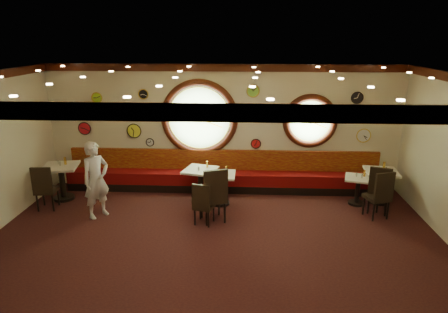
% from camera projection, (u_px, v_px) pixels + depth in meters
% --- Properties ---
extents(floor, '(9.00, 6.00, 0.00)m').
position_uv_depth(floor, '(215.00, 241.00, 7.81)').
color(floor, black).
rests_on(floor, ground).
extents(ceiling, '(9.00, 6.00, 0.02)m').
position_uv_depth(ceiling, '(213.00, 76.00, 6.88)').
color(ceiling, gold).
rests_on(ceiling, wall_back).
extents(wall_back, '(9.00, 0.02, 3.20)m').
position_uv_depth(wall_back, '(223.00, 128.00, 10.21)').
color(wall_back, beige).
rests_on(wall_back, floor).
extents(wall_front, '(9.00, 0.02, 3.20)m').
position_uv_depth(wall_front, '(194.00, 246.00, 4.48)').
color(wall_front, beige).
rests_on(wall_front, floor).
extents(molding_back, '(9.00, 0.10, 0.18)m').
position_uv_depth(molding_back, '(223.00, 68.00, 9.72)').
color(molding_back, '#351209').
rests_on(molding_back, wall_back).
extents(molding_front, '(9.00, 0.10, 0.18)m').
position_uv_depth(molding_front, '(191.00, 112.00, 4.08)').
color(molding_front, '#351209').
rests_on(molding_front, wall_back).
extents(banquette_base, '(8.00, 0.55, 0.20)m').
position_uv_depth(banquette_base, '(222.00, 186.00, 10.38)').
color(banquette_base, black).
rests_on(banquette_base, floor).
extents(banquette_seat, '(8.00, 0.55, 0.30)m').
position_uv_depth(banquette_seat, '(222.00, 177.00, 10.30)').
color(banquette_seat, '#590709').
rests_on(banquette_seat, banquette_base).
extents(banquette_back, '(8.00, 0.10, 0.55)m').
position_uv_depth(banquette_back, '(223.00, 160.00, 10.40)').
color(banquette_back, '#640907').
rests_on(banquette_back, wall_back).
extents(porthole_left_glass, '(1.66, 0.02, 1.66)m').
position_uv_depth(porthole_left_glass, '(199.00, 118.00, 10.16)').
color(porthole_left_glass, '#8BBA70').
rests_on(porthole_left_glass, wall_back).
extents(porthole_left_frame, '(1.98, 0.18, 1.98)m').
position_uv_depth(porthole_left_frame, '(199.00, 118.00, 10.15)').
color(porthole_left_frame, '#351209').
rests_on(porthole_left_frame, wall_back).
extents(porthole_left_ring, '(1.61, 0.03, 1.61)m').
position_uv_depth(porthole_left_ring, '(199.00, 118.00, 10.12)').
color(porthole_left_ring, gold).
rests_on(porthole_left_ring, wall_back).
extents(porthole_right_glass, '(1.10, 0.02, 1.10)m').
position_uv_depth(porthole_right_glass, '(310.00, 121.00, 10.04)').
color(porthole_right_glass, '#8BBA70').
rests_on(porthole_right_glass, wall_back).
extents(porthole_right_frame, '(1.38, 0.18, 1.38)m').
position_uv_depth(porthole_right_frame, '(310.00, 121.00, 10.02)').
color(porthole_right_frame, '#351209').
rests_on(porthole_right_frame, wall_back).
extents(porthole_right_ring, '(1.09, 0.03, 1.09)m').
position_uv_depth(porthole_right_ring, '(310.00, 121.00, 9.99)').
color(porthole_right_ring, gold).
rests_on(porthole_right_ring, wall_back).
extents(wall_clock_0, '(0.30, 0.03, 0.30)m').
position_uv_depth(wall_clock_0, '(253.00, 91.00, 9.86)').
color(wall_clock_0, '#7FC53D').
rests_on(wall_clock_0, wall_back).
extents(wall_clock_1, '(0.24, 0.03, 0.24)m').
position_uv_depth(wall_clock_1, '(143.00, 94.00, 10.02)').
color(wall_clock_1, black).
rests_on(wall_clock_1, wall_back).
extents(wall_clock_2, '(0.22, 0.03, 0.22)m').
position_uv_depth(wall_clock_2, '(276.00, 115.00, 10.00)').
color(wall_clock_2, '#EBC54E').
rests_on(wall_clock_2, wall_back).
extents(wall_clock_3, '(0.26, 0.03, 0.26)m').
position_uv_depth(wall_clock_3, '(97.00, 98.00, 10.11)').
color(wall_clock_3, '#7CB925').
rests_on(wall_clock_3, wall_back).
extents(wall_clock_4, '(0.36, 0.03, 0.36)m').
position_uv_depth(wall_clock_4, '(134.00, 131.00, 10.31)').
color(wall_clock_4, yellow).
rests_on(wall_clock_4, wall_back).
extents(wall_clock_5, '(0.34, 0.03, 0.34)m').
position_uv_depth(wall_clock_5, '(363.00, 136.00, 10.04)').
color(wall_clock_5, silver).
rests_on(wall_clock_5, wall_back).
extents(wall_clock_6, '(0.28, 0.03, 0.28)m').
position_uv_depth(wall_clock_6, '(357.00, 98.00, 9.77)').
color(wall_clock_6, black).
rests_on(wall_clock_6, wall_back).
extents(wall_clock_7, '(0.24, 0.03, 0.24)m').
position_uv_depth(wall_clock_7, '(256.00, 144.00, 10.24)').
color(wall_clock_7, red).
rests_on(wall_clock_7, wall_back).
extents(wall_clock_8, '(0.20, 0.03, 0.20)m').
position_uv_depth(wall_clock_8, '(150.00, 142.00, 10.38)').
color(wall_clock_8, silver).
rests_on(wall_clock_8, wall_back).
extents(wall_clock_9, '(0.32, 0.03, 0.32)m').
position_uv_depth(wall_clock_9, '(85.00, 128.00, 10.36)').
color(wall_clock_9, red).
rests_on(wall_clock_9, wall_back).
extents(table_a, '(0.92, 0.92, 0.87)m').
position_uv_depth(table_a, '(62.00, 178.00, 9.68)').
color(table_a, black).
rests_on(table_a, floor).
extents(table_b, '(0.90, 0.90, 0.80)m').
position_uv_depth(table_b, '(201.00, 181.00, 9.61)').
color(table_b, black).
rests_on(table_b, floor).
extents(table_c, '(0.71, 0.71, 0.76)m').
position_uv_depth(table_c, '(220.00, 185.00, 9.42)').
color(table_c, black).
rests_on(table_c, floor).
extents(table_d, '(0.76, 0.76, 0.68)m').
position_uv_depth(table_d, '(358.00, 187.00, 9.42)').
color(table_d, black).
rests_on(table_d, floor).
extents(table_e, '(0.80, 0.80, 0.81)m').
position_uv_depth(table_e, '(380.00, 182.00, 9.50)').
color(table_e, black).
rests_on(table_e, floor).
extents(chair_a, '(0.48, 0.48, 0.66)m').
position_uv_depth(chair_a, '(44.00, 185.00, 9.05)').
color(chair_a, black).
rests_on(chair_a, floor).
extents(chair_b, '(0.49, 0.49, 0.58)m').
position_uv_depth(chair_b, '(203.00, 201.00, 8.34)').
color(chair_b, black).
rests_on(chair_b, floor).
extents(chair_c, '(0.67, 0.67, 0.76)m').
position_uv_depth(chair_c, '(214.00, 192.00, 8.41)').
color(chair_c, black).
rests_on(chair_c, floor).
extents(chair_d, '(0.58, 0.58, 0.68)m').
position_uv_depth(chair_d, '(380.00, 192.00, 8.60)').
color(chair_d, black).
rests_on(chair_d, floor).
extents(chair_e, '(0.60, 0.60, 0.69)m').
position_uv_depth(chair_e, '(379.00, 187.00, 8.86)').
color(chair_e, black).
rests_on(chair_e, floor).
extents(condiment_a_salt, '(0.03, 0.03, 0.10)m').
position_uv_depth(condiment_a_salt, '(58.00, 162.00, 9.68)').
color(condiment_a_salt, silver).
rests_on(condiment_a_salt, table_a).
extents(condiment_b_salt, '(0.03, 0.03, 0.09)m').
position_uv_depth(condiment_b_salt, '(198.00, 167.00, 9.51)').
color(condiment_b_salt, silver).
rests_on(condiment_b_salt, table_b).
extents(condiment_c_salt, '(0.03, 0.03, 0.09)m').
position_uv_depth(condiment_c_salt, '(219.00, 172.00, 9.32)').
color(condiment_c_salt, silver).
rests_on(condiment_c_salt, table_c).
extents(condiment_d_salt, '(0.03, 0.03, 0.09)m').
position_uv_depth(condiment_d_salt, '(356.00, 175.00, 9.39)').
color(condiment_d_salt, silver).
rests_on(condiment_d_salt, table_d).
extents(condiment_a_pepper, '(0.03, 0.03, 0.10)m').
position_uv_depth(condiment_a_pepper, '(60.00, 164.00, 9.58)').
color(condiment_a_pepper, silver).
rests_on(condiment_a_pepper, table_a).
extents(condiment_b_pepper, '(0.04, 0.04, 0.10)m').
position_uv_depth(condiment_b_pepper, '(199.00, 168.00, 9.42)').
color(condiment_b_pepper, silver).
rests_on(condiment_b_pepper, table_b).
extents(condiment_c_pepper, '(0.03, 0.03, 0.09)m').
position_uv_depth(condiment_c_pepper, '(222.00, 172.00, 9.28)').
color(condiment_c_pepper, '#BABBBF').
rests_on(condiment_c_pepper, table_c).
extents(condiment_d_pepper, '(0.03, 0.03, 0.10)m').
position_uv_depth(condiment_d_pepper, '(362.00, 176.00, 9.29)').
color(condiment_d_pepper, silver).
rests_on(condiment_d_pepper, table_d).
extents(condiment_a_bottle, '(0.06, 0.06, 0.18)m').
position_uv_depth(condiment_a_bottle, '(65.00, 161.00, 9.64)').
color(condiment_a_bottle, gold).
rests_on(condiment_a_bottle, table_a).
extents(condiment_b_bottle, '(0.05, 0.05, 0.15)m').
position_uv_depth(condiment_b_bottle, '(207.00, 164.00, 9.63)').
color(condiment_b_bottle, gold).
rests_on(condiment_b_bottle, table_b).
extents(condiment_c_bottle, '(0.06, 0.06, 0.18)m').
position_uv_depth(condiment_c_bottle, '(227.00, 170.00, 9.34)').
color(condiment_c_bottle, gold).
rests_on(condiment_c_bottle, table_c).
extents(condiment_d_bottle, '(0.05, 0.05, 0.15)m').
position_uv_depth(condiment_d_bottle, '(364.00, 173.00, 9.39)').
color(condiment_d_bottle, orange).
rests_on(condiment_d_bottle, table_d).
extents(condiment_e_salt, '(0.03, 0.03, 0.09)m').
position_uv_depth(condiment_e_salt, '(376.00, 169.00, 9.40)').
color(condiment_e_salt, silver).
rests_on(condiment_e_salt, table_e).
extents(condiment_e_pepper, '(0.04, 0.04, 0.11)m').
position_uv_depth(condiment_e_pepper, '(386.00, 169.00, 9.33)').
color(condiment_e_pepper, '#BCBDC1').
rests_on(condiment_e_pepper, table_e).
extents(condiment_e_bottle, '(0.06, 0.06, 0.18)m').
position_uv_depth(condiment_e_bottle, '(384.00, 166.00, 9.49)').
color(condiment_e_bottle, gold).
rests_on(condiment_e_bottle, table_e).
extents(waiter, '(0.70, 0.74, 1.71)m').
position_uv_depth(waiter, '(96.00, 180.00, 8.68)').
color(waiter, silver).
rests_on(waiter, floor).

